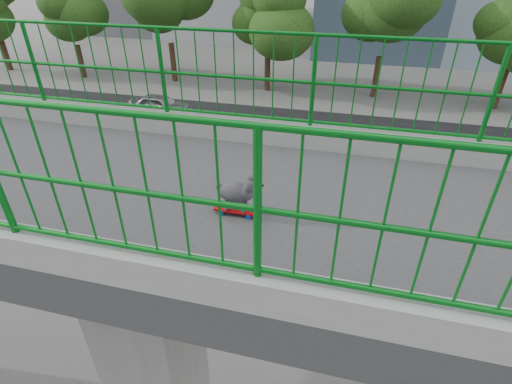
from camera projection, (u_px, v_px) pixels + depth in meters
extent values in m
cube|color=black|center=(289.00, 174.00, 18.82)|extent=(18.00, 90.00, 0.02)
cube|color=#2D2D2F|center=(121.00, 197.00, 4.56)|extent=(3.00, 24.00, 0.50)
cube|color=slate|center=(160.00, 376.00, 6.41)|extent=(1.20, 1.20, 6.50)
cube|color=gray|center=(168.00, 122.00, 5.50)|extent=(0.20, 24.00, 0.30)
cylinder|color=#0B6719|center=(156.00, 27.00, 4.83)|extent=(0.04, 24.00, 0.04)
cylinder|color=#0B6719|center=(162.00, 72.00, 5.13)|extent=(0.04, 24.00, 0.04)
cylinder|color=#0B6719|center=(162.00, 72.00, 5.13)|extent=(0.06, 0.06, 1.10)
cube|color=gray|center=(22.00, 246.00, 3.19)|extent=(0.20, 24.00, 0.30)
cylinder|color=black|center=(6.00, 54.00, 34.61)|extent=(0.44, 0.44, 2.80)
cylinder|color=black|center=(81.00, 61.00, 32.58)|extent=(0.44, 0.44, 2.62)
ellipsoid|color=#15340E|center=(72.00, 23.00, 30.98)|extent=(4.00, 4.00, 3.40)
cylinder|color=black|center=(173.00, 62.00, 31.56)|extent=(0.44, 0.44, 2.97)
ellipsoid|color=#15340E|center=(168.00, 15.00, 29.69)|extent=(4.80, 4.80, 4.08)
cylinder|color=black|center=(267.00, 72.00, 29.47)|extent=(0.44, 0.44, 2.73)
ellipsoid|color=#15340E|center=(268.00, 28.00, 27.80)|extent=(4.20, 4.20, 3.57)
cylinder|color=black|center=(376.00, 77.00, 28.09)|extent=(0.44, 0.44, 2.87)
ellipsoid|color=#15340E|center=(384.00, 27.00, 26.30)|extent=(4.60, 4.60, 3.91)
cylinder|color=black|center=(499.00, 89.00, 25.99)|extent=(0.44, 0.44, 2.66)
cube|color=#BF060B|center=(236.00, 210.00, 3.81)|extent=(0.13, 0.43, 0.01)
cube|color=#99999E|center=(223.00, 209.00, 3.85)|extent=(0.08, 0.03, 0.02)
cylinder|color=#083AB7|center=(225.00, 207.00, 3.90)|extent=(0.02, 0.05, 0.05)
sphere|color=yellow|center=(225.00, 207.00, 3.90)|extent=(0.02, 0.02, 0.02)
cylinder|color=#083AB7|center=(221.00, 213.00, 3.81)|extent=(0.02, 0.05, 0.05)
sphere|color=yellow|center=(221.00, 213.00, 3.81)|extent=(0.02, 0.02, 0.02)
cube|color=#99999E|center=(250.00, 213.00, 3.79)|extent=(0.08, 0.03, 0.02)
cylinder|color=#083AB7|center=(251.00, 211.00, 3.84)|extent=(0.02, 0.05, 0.05)
sphere|color=yellow|center=(251.00, 211.00, 3.84)|extent=(0.02, 0.02, 0.02)
cylinder|color=#083AB7|center=(248.00, 217.00, 3.75)|extent=(0.02, 0.05, 0.05)
sphere|color=yellow|center=(248.00, 217.00, 3.75)|extent=(0.02, 0.02, 0.02)
ellipsoid|color=#2E2B30|center=(236.00, 192.00, 3.71)|extent=(0.20, 0.31, 0.21)
sphere|color=#2E2B30|center=(253.00, 183.00, 3.60)|extent=(0.14, 0.14, 0.14)
sphere|color=black|center=(263.00, 185.00, 3.59)|extent=(0.02, 0.02, 0.02)
sphere|color=#2E2B30|center=(219.00, 187.00, 3.72)|extent=(0.07, 0.07, 0.07)
cylinder|color=#2E2B30|center=(246.00, 202.00, 3.79)|extent=(0.03, 0.03, 0.13)
cylinder|color=#2E2B30|center=(243.00, 207.00, 3.72)|extent=(0.03, 0.03, 0.13)
cylinder|color=#2E2B30|center=(229.00, 200.00, 3.83)|extent=(0.03, 0.03, 0.13)
cylinder|color=#2E2B30|center=(226.00, 205.00, 3.76)|extent=(0.03, 0.03, 0.13)
imported|color=gray|center=(434.00, 226.00, 14.07)|extent=(1.54, 4.42, 1.46)
imported|color=white|center=(204.00, 158.00, 18.83)|extent=(2.23, 4.83, 1.34)
imported|color=gray|center=(409.00, 150.00, 19.41)|extent=(2.09, 5.15, 1.49)
imported|color=gray|center=(160.00, 105.00, 25.22)|extent=(1.61, 3.99, 1.36)
imported|color=white|center=(16.00, 135.00, 21.10)|extent=(1.88, 4.63, 1.34)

